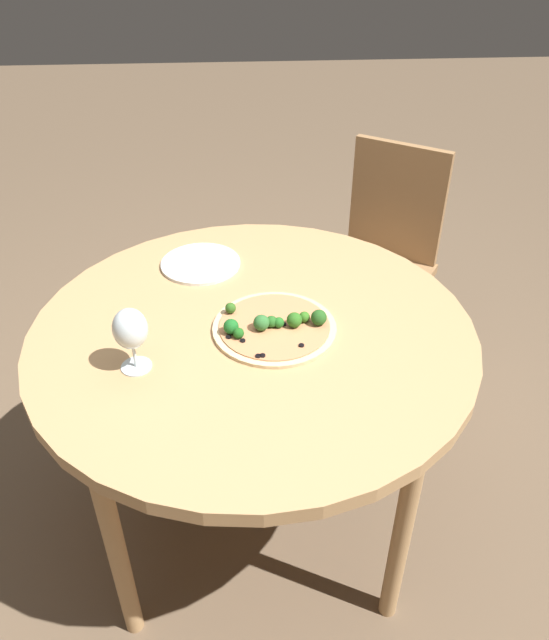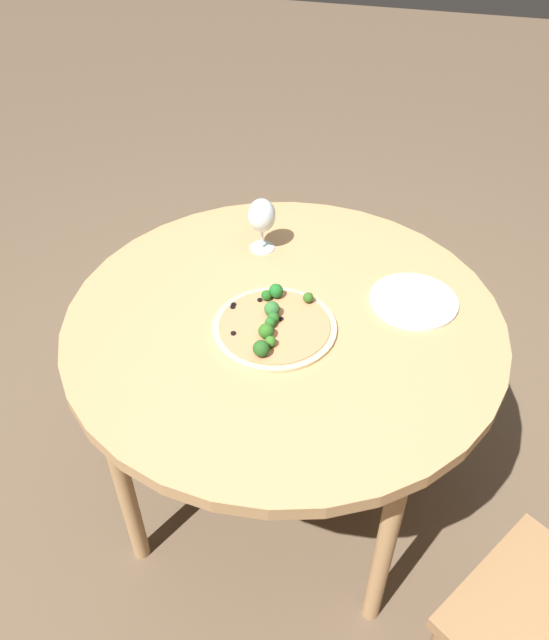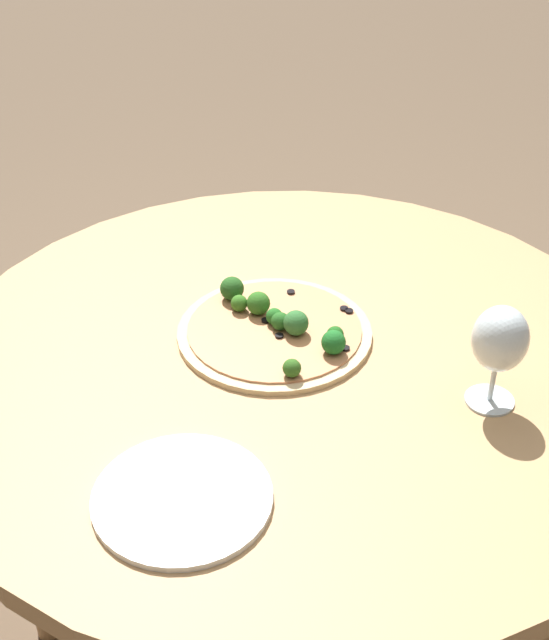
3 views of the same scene
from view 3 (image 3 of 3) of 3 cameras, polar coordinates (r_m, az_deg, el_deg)
dining_table at (r=1.49m, az=1.16°, el=-4.14°), size 1.18×1.18×0.78m
pizza at (r=1.49m, az=0.07°, el=-0.54°), size 0.33×0.33×0.06m
wine_glass at (r=1.33m, az=14.23°, el=-1.31°), size 0.08×0.08×0.17m
plate_near at (r=1.21m, az=-5.92°, el=-11.26°), size 0.24×0.24×0.01m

